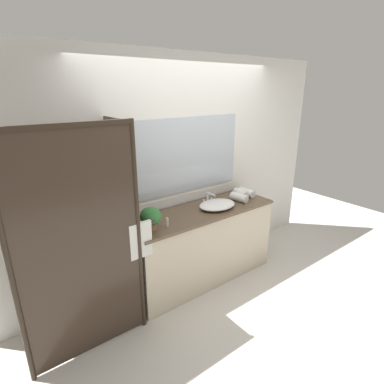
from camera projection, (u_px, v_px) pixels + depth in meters
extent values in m
plane|color=silver|center=(202.00, 277.00, 3.76)|extent=(8.00, 8.00, 0.00)
cube|color=silver|center=(185.00, 170.00, 3.60)|extent=(4.40, 0.05, 2.60)
cube|color=silver|center=(186.00, 198.00, 3.69)|extent=(1.80, 0.01, 0.11)
cube|color=silver|center=(186.00, 155.00, 3.52)|extent=(1.54, 0.01, 0.87)
cube|color=beige|center=(201.00, 246.00, 3.63)|extent=(1.80, 0.56, 0.87)
cube|color=brown|center=(202.00, 211.00, 3.47)|extent=(1.80, 0.58, 0.03)
cylinder|color=#2D2319|center=(10.00, 272.00, 2.12)|extent=(0.04, 0.04, 2.00)
cylinder|color=#2D2319|center=(138.00, 233.00, 2.69)|extent=(0.04, 0.04, 2.00)
cube|color=#2D2319|center=(65.00, 125.00, 2.09)|extent=(1.00, 0.04, 0.04)
cube|color=#382B21|center=(82.00, 251.00, 2.41)|extent=(0.96, 0.01, 1.96)
cube|color=#382B21|center=(125.00, 223.00, 2.91)|extent=(0.01, 0.57, 1.96)
cylinder|color=#2D2319|center=(139.00, 225.00, 2.69)|extent=(0.32, 0.02, 0.02)
cube|color=white|center=(140.00, 240.00, 2.74)|extent=(0.22, 0.04, 0.34)
ellipsoid|color=white|center=(217.00, 205.00, 3.53)|extent=(0.46, 0.34, 0.07)
cube|color=silver|center=(208.00, 203.00, 3.67)|extent=(0.17, 0.04, 0.02)
cylinder|color=silver|center=(208.00, 197.00, 3.65)|extent=(0.02, 0.02, 0.12)
cylinder|color=silver|center=(211.00, 194.00, 3.58)|extent=(0.02, 0.13, 0.02)
cylinder|color=silver|center=(204.00, 201.00, 3.63)|extent=(0.02, 0.02, 0.04)
cylinder|color=silver|center=(211.00, 199.00, 3.70)|extent=(0.02, 0.02, 0.04)
cylinder|color=#B77A51|center=(151.00, 226.00, 2.99)|extent=(0.11, 0.11, 0.06)
ellipsoid|color=#306E33|center=(151.00, 216.00, 2.96)|extent=(0.21, 0.21, 0.18)
cube|color=silver|center=(138.00, 224.00, 3.10)|extent=(0.10, 0.07, 0.01)
ellipsoid|color=silver|center=(138.00, 222.00, 3.10)|extent=(0.07, 0.04, 0.02)
cylinder|color=silver|center=(167.00, 222.00, 3.05)|extent=(0.03, 0.03, 0.09)
cylinder|color=#B7B2A8|center=(167.00, 218.00, 3.03)|extent=(0.02, 0.02, 0.01)
cylinder|color=#4C7056|center=(154.00, 216.00, 3.23)|extent=(0.03, 0.03, 0.07)
cylinder|color=#2D6638|center=(154.00, 212.00, 3.22)|extent=(0.03, 0.03, 0.01)
cylinder|color=white|center=(247.00, 192.00, 3.91)|extent=(0.11, 0.23, 0.10)
cylinder|color=white|center=(241.00, 194.00, 3.85)|extent=(0.14, 0.23, 0.11)
cylinder|color=white|center=(239.00, 197.00, 3.72)|extent=(0.13, 0.23, 0.10)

